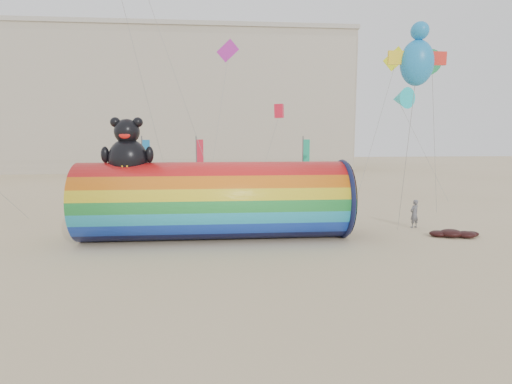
{
  "coord_description": "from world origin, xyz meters",
  "views": [
    {
      "loc": [
        -1.19,
        -18.25,
        5.18
      ],
      "look_at": [
        0.5,
        1.5,
        2.4
      ],
      "focal_mm": 28.0,
      "sensor_mm": 36.0,
      "label": 1
    }
  ],
  "objects": [
    {
      "name": "fabric_bundle",
      "position": [
        10.79,
        0.98,
        0.17
      ],
      "size": [
        2.62,
        1.35,
        0.41
      ],
      "color": "#350B09",
      "rests_on": "ground"
    },
    {
      "name": "ground",
      "position": [
        0.0,
        0.0,
        0.0
      ],
      "size": [
        160.0,
        160.0,
        0.0
      ],
      "primitive_type": "plane",
      "color": "#CCB58C",
      "rests_on": "ground"
    },
    {
      "name": "windsock_assembly",
      "position": [
        -1.56,
        1.81,
        2.05
      ],
      "size": [
        13.42,
        4.09,
        6.19
      ],
      "color": "red",
      "rests_on": "ground"
    },
    {
      "name": "festival_banners",
      "position": [
        -1.37,
        14.88,
        2.64
      ],
      "size": [
        13.68,
        3.02,
        5.2
      ],
      "color": "#59595E",
      "rests_on": "ground"
    },
    {
      "name": "hotel_building",
      "position": [
        -12.0,
        45.95,
        10.31
      ],
      "size": [
        60.4,
        15.4,
        20.6
      ],
      "color": "#B7AD99",
      "rests_on": "ground"
    },
    {
      "name": "kite_handler",
      "position": [
        9.68,
        3.16,
        0.81
      ],
      "size": [
        0.7,
        0.59,
        1.62
      ],
      "primitive_type": "imported",
      "rotation": [
        0.0,
        0.0,
        3.56
      ],
      "color": "#5C5C64",
      "rests_on": "ground"
    },
    {
      "name": "flying_kites",
      "position": [
        -1.24,
        6.0,
        12.55
      ],
      "size": [
        27.87,
        15.46,
        10.79
      ],
      "color": "red",
      "rests_on": "ground"
    }
  ]
}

